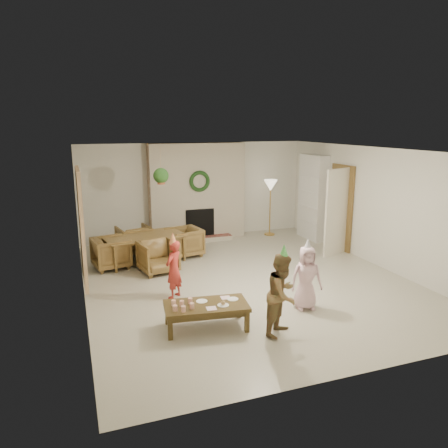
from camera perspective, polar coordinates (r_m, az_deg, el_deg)
name	(u,v)px	position (r m, az deg, el deg)	size (l,w,h in m)	color
floor	(245,279)	(8.50, 2.84, -7.33)	(7.00, 7.00, 0.00)	#B7B29E
ceiling	(247,150)	(7.98, 3.04, 9.73)	(7.00, 7.00, 0.00)	white
wall_back	(195,191)	(11.41, -3.84, 4.44)	(7.00, 7.00, 0.00)	silver
wall_front	(363,278)	(5.22, 17.95, -6.80)	(7.00, 7.00, 0.00)	silver
wall_left	(80,230)	(7.55, -18.60, -0.75)	(7.00, 7.00, 0.00)	silver
wall_right	(377,207)	(9.69, 19.56, 2.14)	(7.00, 7.00, 0.00)	silver
fireplace_mass	(197,192)	(11.22, -3.56, 4.29)	(2.50, 0.40, 2.50)	#552B16
fireplace_hearth	(202,239)	(11.14, -2.97, -2.03)	(1.60, 0.30, 0.12)	maroon
fireplace_firebox	(200,223)	(11.20, -3.25, 0.11)	(0.75, 0.12, 0.75)	black
fireplace_wreath	(200,181)	(10.96, -3.25, 5.67)	(0.54, 0.54, 0.10)	#163B16
floor_lamp_base	(269,234)	(11.88, 6.03, -1.34)	(0.28, 0.28, 0.03)	gold
floor_lamp_post	(270,209)	(11.73, 6.11, 1.93)	(0.03, 0.03, 1.36)	gold
floor_lamp_shade	(271,185)	(11.62, 6.19, 5.10)	(0.36, 0.36, 0.30)	beige
bookshelf_carcass	(313,197)	(11.47, 11.67, 3.48)	(0.30, 1.00, 2.20)	white
bookshelf_shelf_a	(311,222)	(11.58, 11.44, 0.31)	(0.30, 0.92, 0.03)	white
bookshelf_shelf_b	(312,207)	(11.50, 11.53, 2.25)	(0.30, 0.92, 0.03)	white
bookshelf_shelf_c	(312,192)	(11.44, 11.62, 4.22)	(0.30, 0.92, 0.03)	white
bookshelf_shelf_d	(313,176)	(11.38, 11.71, 6.21)	(0.30, 0.92, 0.03)	white
books_row_lower	(313,218)	(11.42, 11.77, 0.83)	(0.20, 0.40, 0.24)	#AC1F23
books_row_mid	(310,201)	(11.51, 11.34, 2.98)	(0.20, 0.44, 0.24)	navy
books_row_upper	(314,187)	(11.32, 11.82, 4.79)	(0.20, 0.36, 0.22)	#A36B22
door_frame	(341,208)	(10.64, 15.26, 2.11)	(0.05, 0.86, 2.04)	brown
door_leaf	(337,212)	(10.13, 14.70, 1.48)	(0.05, 0.80, 2.00)	beige
curtain_panel	(82,227)	(7.74, -18.34, -0.39)	(0.06, 1.20, 2.00)	beige
dining_table	(145,249)	(9.57, -10.37, -3.29)	(1.70, 0.95, 0.60)	brown
dining_chair_near	(158,257)	(8.89, -8.71, -4.30)	(0.71, 0.73, 0.66)	brown
dining_chair_far	(134,240)	(10.24, -11.82, -2.08)	(0.71, 0.73, 0.66)	brown
dining_chair_left	(111,253)	(9.35, -14.70, -3.71)	(0.71, 0.73, 0.66)	brown
dining_chair_right	(184,242)	(9.90, -5.28, -2.38)	(0.71, 0.73, 0.66)	brown
hanging_plant_cord	(161,165)	(9.06, -8.40, 7.80)	(0.01, 0.01, 0.70)	tan
hanging_plant_pot	(161,181)	(9.10, -8.33, 5.61)	(0.16, 0.16, 0.12)	brown
hanging_plant_foliage	(161,176)	(9.09, -8.36, 6.36)	(0.32, 0.32, 0.32)	#1D4517
coffee_table_top	(206,306)	(6.47, -2.38, -10.79)	(1.23, 0.61, 0.06)	#4A3918
coffee_table_apron	(206,310)	(6.50, -2.37, -11.32)	(1.13, 0.52, 0.08)	#4A3918
coffee_leg_fl	(170,329)	(6.26, -7.14, -13.64)	(0.07, 0.07, 0.32)	#4A3918
coffee_leg_fr	(247,322)	(6.44, 3.05, -12.79)	(0.07, 0.07, 0.32)	#4A3918
coffee_leg_bl	(167,314)	(6.71, -7.53, -11.74)	(0.07, 0.07, 0.32)	#4A3918
coffee_leg_br	(239,308)	(6.87, 1.95, -11.01)	(0.07, 0.07, 0.32)	#4A3918
cup_a	(175,308)	(6.26, -6.51, -11.02)	(0.07, 0.07, 0.09)	white
cup_b	(174,303)	(6.43, -6.68, -10.34)	(0.07, 0.07, 0.09)	white
cup_c	(183,309)	(6.22, -5.41, -11.13)	(0.07, 0.07, 0.09)	white
cup_d	(182,304)	(6.40, -5.61, -10.44)	(0.07, 0.07, 0.09)	white
cup_e	(192,306)	(6.31, -4.27, -10.77)	(0.07, 0.07, 0.09)	white
cup_f	(190,301)	(6.48, -4.51, -10.10)	(0.07, 0.07, 0.09)	white
plate_a	(202,301)	(6.55, -2.96, -10.17)	(0.17, 0.17, 0.01)	white
plate_b	(223,305)	(6.41, -0.11, -10.69)	(0.17, 0.17, 0.01)	white
plate_c	(233,299)	(6.62, 1.17, -9.90)	(0.17, 0.17, 0.01)	white
food_scoop	(223,303)	(6.40, -0.11, -10.39)	(0.07, 0.07, 0.07)	tan
napkin_left	(211,308)	(6.31, -1.68, -11.11)	(0.14, 0.14, 0.01)	#FDBBD5
napkin_right	(226,298)	(6.67, 0.21, -9.73)	(0.14, 0.14, 0.01)	#FDBBD5
child_red	(174,269)	(7.53, -6.68, -5.99)	(0.38, 0.25, 1.03)	#A62B23
party_hat_red	(173,238)	(7.37, -6.80, -1.88)	(0.14, 0.14, 0.20)	#E2BD4B
child_plaid	(283,294)	(6.27, 7.76, -9.21)	(0.58, 0.46, 1.20)	brown
party_hat_plaid	(284,251)	(6.06, 7.95, -3.55)	(0.14, 0.14, 0.20)	#53C355
child_pink	(306,278)	(7.18, 10.85, -7.00)	(0.52, 0.34, 1.06)	beige
party_hat_pink	(308,244)	(7.00, 11.05, -2.60)	(0.14, 0.14, 0.19)	silver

